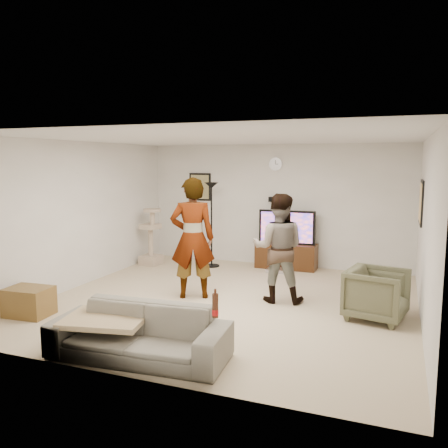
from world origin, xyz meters
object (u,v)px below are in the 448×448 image
(floor_lamp, at_px, (212,225))
(side_table, at_px, (29,302))
(beer_bottle, at_px, (215,306))
(person_right, at_px, (278,248))
(person_left, at_px, (192,238))
(armchair, at_px, (377,294))
(cat_tree, at_px, (151,237))
(tv, at_px, (287,227))
(tv_stand, at_px, (286,256))
(sofa, at_px, (139,333))

(floor_lamp, bearing_deg, side_table, -108.15)
(floor_lamp, distance_m, beer_bottle, 4.80)
(beer_bottle, bearing_deg, person_right, 90.13)
(person_left, relative_size, armchair, 2.46)
(cat_tree, distance_m, beer_bottle, 5.16)
(floor_lamp, distance_m, armchair, 4.01)
(tv, distance_m, side_table, 4.99)
(tv, relative_size, armchair, 1.47)
(person_right, xyz_separation_m, armchair, (1.48, -0.32, -0.49))
(floor_lamp, bearing_deg, tv_stand, 14.94)
(tv_stand, distance_m, person_left, 2.76)
(tv, distance_m, beer_bottle, 4.82)
(person_left, bearing_deg, tv_stand, -134.69)
(cat_tree, relative_size, sofa, 0.60)
(cat_tree, bearing_deg, person_right, -25.84)
(person_left, bearing_deg, armchair, 154.90)
(sofa, xyz_separation_m, beer_bottle, (0.91, 0.00, 0.41))
(person_right, distance_m, armchair, 1.59)
(person_left, bearing_deg, side_table, 18.08)
(tv_stand, distance_m, armchair, 3.15)
(tv, relative_size, floor_lamp, 0.66)
(person_left, relative_size, person_right, 1.14)
(beer_bottle, bearing_deg, side_table, 167.94)
(person_left, xyz_separation_m, beer_bottle, (1.32, -2.30, -0.26))
(person_left, distance_m, side_table, 2.53)
(person_right, bearing_deg, cat_tree, -34.76)
(tv, bearing_deg, tv_stand, 0.00)
(tv_stand, distance_m, cat_tree, 2.84)
(tv_stand, height_order, sofa, sofa)
(cat_tree, xyz_separation_m, beer_bottle, (3.13, -4.10, 0.10))
(floor_lamp, xyz_separation_m, person_right, (1.87, -1.82, -0.02))
(person_left, bearing_deg, tv, -134.69)
(floor_lamp, bearing_deg, cat_tree, -166.17)
(floor_lamp, distance_m, cat_tree, 1.32)
(tv, xyz_separation_m, person_right, (0.39, -2.22, -0.01))
(floor_lamp, relative_size, person_left, 0.90)
(cat_tree, relative_size, side_table, 1.98)
(tv, height_order, armchair, tv)
(cat_tree, bearing_deg, tv, 14.44)
(floor_lamp, xyz_separation_m, cat_tree, (-1.25, -0.31, -0.26))
(sofa, bearing_deg, person_right, 66.48)
(tv, xyz_separation_m, side_table, (-2.71, -4.14, -0.64))
(tv, height_order, person_right, person_right)
(floor_lamp, relative_size, cat_tree, 1.44)
(cat_tree, distance_m, person_right, 3.48)
(person_right, bearing_deg, side_table, 22.92)
(tv_stand, bearing_deg, tv, 0.00)
(beer_bottle, bearing_deg, person_left, 119.92)
(tv_stand, bearing_deg, cat_tree, -165.56)
(beer_bottle, bearing_deg, floor_lamp, 113.06)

